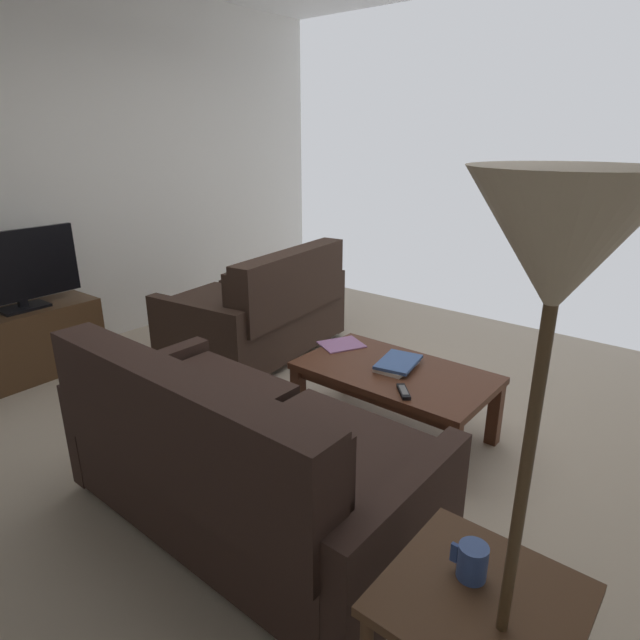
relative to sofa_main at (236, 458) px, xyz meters
name	(u,v)px	position (x,y,z in m)	size (l,w,h in m)	color
ground_plane	(329,423)	(0.27, -1.00, -0.38)	(4.99, 5.09, 0.01)	tan
wall_right	(92,170)	(2.77, -1.00, 1.07)	(0.12, 5.09, 2.88)	white
sofa_main	(236,458)	(0.00, 0.00, 0.00)	(1.71, 0.87, 0.89)	black
loveseat_near	(261,311)	(1.37, -1.51, 0.00)	(1.05, 1.53, 0.90)	black
coffee_table	(395,380)	(-0.11, -1.14, -0.02)	(1.11, 0.65, 0.42)	#4C2819
end_table	(478,625)	(-1.20, 0.22, 0.11)	(0.48, 0.48, 0.59)	#472D1C
floor_lamp	(553,294)	(-1.27, 0.28, 1.06)	(0.36, 0.36, 1.66)	#47331E
tv_stand	(30,343)	(2.41, -0.14, -0.11)	(0.43, 0.98, 0.52)	#4C331E
flat_tv	(16,269)	(2.41, -0.14, 0.44)	(0.21, 0.87, 0.57)	black
coffee_mug	(472,561)	(-1.15, 0.18, 0.26)	(0.10, 0.08, 0.10)	#334C8C
book_stack	(397,364)	(-0.10, -1.18, 0.07)	(0.26, 0.33, 0.04)	silver
tv_remote	(404,392)	(-0.30, -0.91, 0.06)	(0.14, 0.15, 0.02)	black
loose_magazine	(342,344)	(0.37, -1.25, 0.05)	(0.21, 0.26, 0.01)	#996699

